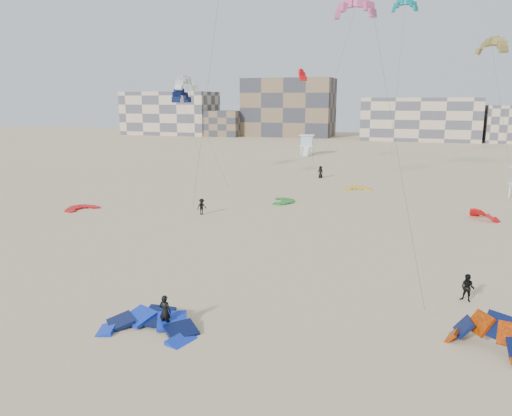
% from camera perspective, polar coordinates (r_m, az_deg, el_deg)
% --- Properties ---
extents(ground, '(320.00, 320.00, 0.00)m').
position_cam_1_polar(ground, '(27.51, -6.89, -12.00)').
color(ground, '#CAAE87').
rests_on(ground, ground).
extents(kite_ground_blue, '(5.16, 5.42, 2.54)m').
position_cam_1_polar(kite_ground_blue, '(26.08, -12.24, -13.63)').
color(kite_ground_blue, '#1323EE').
rests_on(kite_ground_blue, ground).
extents(kite_ground_orange, '(5.53, 5.52, 4.03)m').
position_cam_1_polar(kite_ground_orange, '(26.09, 25.04, -14.55)').
color(kite_ground_orange, '#DB3900').
rests_on(kite_ground_orange, ground).
extents(kite_ground_red, '(4.62, 4.53, 0.91)m').
position_cam_1_polar(kite_ground_red, '(55.65, -19.27, -0.14)').
color(kite_ground_red, '#DE000A').
rests_on(kite_ground_red, ground).
extents(kite_ground_green, '(4.24, 4.06, 0.62)m').
position_cam_1_polar(kite_ground_green, '(56.40, 3.01, 0.69)').
color(kite_ground_green, '#128220').
rests_on(kite_ground_green, ground).
extents(kite_ground_red_far, '(4.36, 4.34, 2.98)m').
position_cam_1_polar(kite_ground_red_far, '(52.91, 24.52, -1.18)').
color(kite_ground_red_far, '#DE000A').
rests_on(kite_ground_red_far, ground).
extents(kite_ground_yellow, '(4.20, 4.34, 1.10)m').
position_cam_1_polar(kite_ground_yellow, '(65.57, 11.55, 2.08)').
color(kite_ground_yellow, '#FFA919').
rests_on(kite_ground_yellow, ground).
extents(kitesurfer_main, '(0.65, 0.43, 1.76)m').
position_cam_1_polar(kitesurfer_main, '(25.90, -10.35, -11.59)').
color(kitesurfer_main, black).
rests_on(kitesurfer_main, ground).
extents(kitesurfer_b, '(0.96, 0.87, 1.61)m').
position_cam_1_polar(kitesurfer_b, '(31.12, 23.02, -8.41)').
color(kitesurfer_b, black).
rests_on(kitesurfer_b, ground).
extents(kitesurfer_c, '(1.10, 1.21, 1.63)m').
position_cam_1_polar(kitesurfer_c, '(50.28, -6.22, 0.16)').
color(kitesurfer_c, black).
rests_on(kitesurfer_c, ground).
extents(kitesurfer_e, '(0.98, 0.75, 1.80)m').
position_cam_1_polar(kitesurfer_e, '(74.40, 7.38, 4.11)').
color(kitesurfer_e, black).
rests_on(kitesurfer_e, ground).
extents(kite_fly_grey, '(8.27, 4.11, 13.40)m').
position_cam_1_polar(kite_fly_grey, '(63.25, -7.96, 13.78)').
color(kite_fly_grey, silver).
rests_on(kite_fly_grey, ground).
extents(kite_fly_pink, '(9.55, 11.92, 22.04)m').
position_cam_1_polar(kite_fly_pink, '(63.02, 11.25, 21.36)').
color(kite_fly_pink, '#CC536D').
rests_on(kite_fly_pink, ground).
extents(kite_fly_olive, '(5.34, 8.09, 16.97)m').
position_cam_1_polar(kite_fly_olive, '(59.28, 25.33, 16.28)').
color(kite_fly_olive, olive).
rests_on(kite_fly_olive, ground).
extents(kite_fly_navy, '(5.63, 4.09, 12.08)m').
position_cam_1_polar(kite_fly_navy, '(74.51, -8.54, 12.47)').
color(kite_fly_navy, '#081140').
rests_on(kite_fly_navy, ground).
extents(kite_fly_teal_b, '(3.98, 8.87, 25.80)m').
position_cam_1_polar(kite_fly_teal_b, '(86.17, 16.63, 21.22)').
color(kite_fly_teal_b, '#0D6B8B').
rests_on(kite_fly_teal_b, ground).
extents(kite_fly_red, '(4.33, 4.07, 15.51)m').
position_cam_1_polar(kite_fly_red, '(84.27, 5.34, 14.80)').
color(kite_fly_red, '#DE000A').
rests_on(kite_fly_red, ground).
extents(lifeguard_tower_far, '(3.34, 5.96, 4.21)m').
position_cam_1_polar(lifeguard_tower_far, '(105.93, 5.84, 7.18)').
color(lifeguard_tower_far, white).
rests_on(lifeguard_tower_far, ground).
extents(condo_west_a, '(30.00, 15.00, 14.00)m').
position_cam_1_polar(condo_west_a, '(172.79, -9.77, 10.62)').
color(condo_west_a, '#C7AD92').
rests_on(condo_west_a, ground).
extents(condo_west_b, '(28.00, 14.00, 18.00)m').
position_cam_1_polar(condo_west_b, '(161.89, 3.76, 11.38)').
color(condo_west_b, brown).
rests_on(condo_west_b, ground).
extents(condo_mid, '(32.00, 16.00, 12.00)m').
position_cam_1_polar(condo_mid, '(152.72, 18.24, 9.63)').
color(condo_mid, '#C7AD92').
rests_on(condo_mid, ground).
extents(condo_fill_left, '(12.00, 10.00, 8.00)m').
position_cam_1_polar(condo_fill_left, '(162.63, -3.74, 9.62)').
color(condo_fill_left, brown).
rests_on(condo_fill_left, ground).
extents(condo_fill_right, '(10.00, 10.00, 10.00)m').
position_cam_1_polar(condo_fill_right, '(152.23, 26.59, 8.58)').
color(condo_fill_right, '#C7AD92').
rests_on(condo_fill_right, ground).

